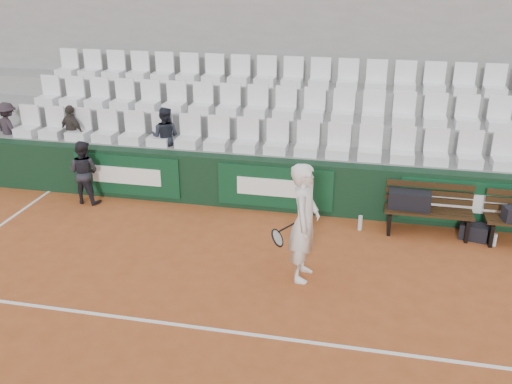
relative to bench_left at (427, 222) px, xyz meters
name	(u,v)px	position (x,y,z in m)	size (l,w,h in m)	color
ground	(237,333)	(-2.59, -3.50, -0.23)	(80.00, 80.00, 0.00)	#A95126
court_baseline	(237,333)	(-2.59, -3.50, -0.22)	(18.00, 0.06, 0.01)	white
back_barrier	(290,186)	(-2.52, 0.49, 0.28)	(18.00, 0.34, 1.00)	black
grandstand_tier_front	(292,174)	(-2.59, 1.12, 0.28)	(18.00, 0.95, 1.00)	gray
grandstand_tier_mid	(299,149)	(-2.59, 2.07, 0.50)	(18.00, 0.95, 1.45)	gray
grandstand_tier_back	(305,127)	(-2.59, 3.02, 0.72)	(18.00, 0.95, 1.90)	gray
grandstand_rear_wall	(310,67)	(-2.59, 3.65, 1.98)	(18.00, 0.30, 4.40)	gray
seat_row_front	(291,138)	(-2.59, 0.95, 1.09)	(11.90, 0.44, 0.63)	white
seat_row_mid	(299,103)	(-2.59, 1.90, 1.54)	(11.90, 0.44, 0.63)	white
seat_row_back	(306,73)	(-2.59, 2.85, 1.99)	(11.90, 0.44, 0.63)	white
bench_left	(427,222)	(0.00, 0.00, 0.00)	(1.50, 0.56, 0.45)	#311F0E
sports_bag_left	(409,200)	(-0.34, 0.04, 0.38)	(0.72, 0.31, 0.31)	black
sports_bag_ground	(474,232)	(0.79, -0.04, -0.09)	(0.46, 0.28, 0.28)	black
water_bottle_near	(360,223)	(-1.15, -0.10, -0.09)	(0.08, 0.08, 0.28)	silver
water_bottle_far	(495,240)	(1.11, -0.24, -0.11)	(0.06, 0.06, 0.23)	silver
tennis_player	(304,222)	(-1.95, -1.91, 0.70)	(0.73, 0.69, 1.84)	white
ball_kid	(84,172)	(-6.55, 0.03, 0.41)	(0.62, 0.48, 1.27)	black
spectator_a	(5,108)	(-8.76, 1.00, 1.34)	(0.73, 0.42, 1.13)	#292127
spectator_b	(70,111)	(-7.26, 1.00, 1.35)	(0.67, 0.28, 1.15)	#352F2A
spectator_c	(164,115)	(-5.19, 1.00, 1.39)	(0.59, 0.46, 1.22)	#1D212C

